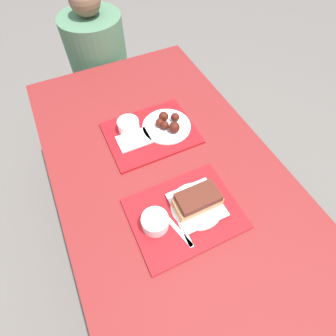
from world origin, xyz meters
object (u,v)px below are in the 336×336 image
(tray_far, at_px, (151,133))
(wings_plate_far, at_px, (167,124))
(brisket_sandwich_plate, at_px, (197,202))
(tray_near, at_px, (185,213))
(bowl_coleslaw_far, at_px, (128,125))
(person_seated_across, at_px, (97,52))
(bowl_coleslaw_near, at_px, (155,221))

(tray_far, height_order, wings_plate_far, wings_plate_far)
(brisket_sandwich_plate, bearing_deg, tray_far, 91.12)
(tray_near, distance_m, bowl_coleslaw_far, 0.50)
(bowl_coleslaw_far, distance_m, wings_plate_far, 0.18)
(brisket_sandwich_plate, height_order, wings_plate_far, brisket_sandwich_plate)
(brisket_sandwich_plate, bearing_deg, wings_plate_far, 79.80)
(tray_near, bearing_deg, wings_plate_far, 73.13)
(tray_near, relative_size, bowl_coleslaw_far, 4.12)
(tray_far, bearing_deg, person_seated_across, 91.64)
(bowl_coleslaw_far, bearing_deg, bowl_coleslaw_near, -99.28)
(brisket_sandwich_plate, xyz_separation_m, wings_plate_far, (0.08, 0.43, -0.02))
(tray_far, xyz_separation_m, bowl_coleslaw_far, (-0.09, 0.06, 0.04))
(bowl_coleslaw_near, bearing_deg, brisket_sandwich_plate, 0.85)
(tray_near, bearing_deg, tray_far, 83.96)
(person_seated_across, bearing_deg, wings_plate_far, -82.60)
(wings_plate_far, height_order, person_seated_across, person_seated_across)
(bowl_coleslaw_far, relative_size, person_seated_across, 0.15)
(brisket_sandwich_plate, relative_size, wings_plate_far, 0.89)
(tray_far, height_order, bowl_coleslaw_far, bowl_coleslaw_far)
(bowl_coleslaw_near, height_order, brisket_sandwich_plate, brisket_sandwich_plate)
(tray_far, relative_size, bowl_coleslaw_far, 4.12)
(bowl_coleslaw_far, xyz_separation_m, wings_plate_far, (0.17, -0.06, -0.01))
(tray_near, height_order, bowl_coleslaw_near, bowl_coleslaw_near)
(tray_near, height_order, person_seated_across, person_seated_across)
(tray_far, distance_m, bowl_coleslaw_near, 0.47)
(bowl_coleslaw_near, bearing_deg, tray_near, -1.51)
(bowl_coleslaw_near, xyz_separation_m, person_seated_across, (0.14, 1.29, -0.09))
(bowl_coleslaw_near, bearing_deg, tray_far, 68.86)
(bowl_coleslaw_near, height_order, bowl_coleslaw_far, same)
(tray_near, distance_m, brisket_sandwich_plate, 0.07)
(tray_far, distance_m, brisket_sandwich_plate, 0.44)
(tray_far, height_order, person_seated_across, person_seated_across)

